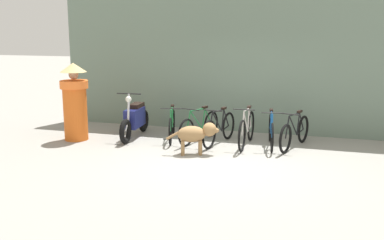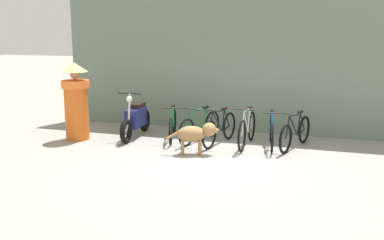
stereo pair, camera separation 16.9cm
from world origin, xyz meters
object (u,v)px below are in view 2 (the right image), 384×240
(bicycle_2, at_px, (220,129))
(bicycle_0, at_px, (173,125))
(bicycle_5, at_px, (295,133))
(motorcycle, at_px, (136,119))
(bicycle_4, at_px, (272,131))
(stray_dog, at_px, (196,134))
(bicycle_1, at_px, (200,127))
(bicycle_3, at_px, (247,130))
(person_in_robes, at_px, (76,100))

(bicycle_2, bearing_deg, bicycle_0, -83.64)
(bicycle_5, distance_m, motorcycle, 3.72)
(bicycle_4, relative_size, stray_dog, 1.51)
(bicycle_1, height_order, stray_dog, bicycle_1)
(bicycle_1, xyz_separation_m, bicycle_4, (1.63, 0.00, 0.01))
(bicycle_1, xyz_separation_m, stray_dog, (0.23, -1.06, 0.09))
(bicycle_0, height_order, bicycle_3, bicycle_3)
(bicycle_4, bearing_deg, motorcycle, -98.16)
(bicycle_2, bearing_deg, bicycle_3, 101.48)
(bicycle_0, distance_m, person_in_robes, 2.31)
(stray_dog, bearing_deg, motorcycle, 132.34)
(bicycle_3, height_order, person_in_robes, person_in_robes)
(bicycle_2, height_order, stray_dog, bicycle_2)
(bicycle_3, bearing_deg, motorcycle, -89.61)
(bicycle_1, distance_m, bicycle_5, 2.14)
(bicycle_1, xyz_separation_m, motorcycle, (-1.58, -0.06, 0.09))
(bicycle_0, distance_m, bicycle_3, 1.78)
(bicycle_0, xyz_separation_m, bicycle_1, (0.67, -0.02, 0.00))
(bicycle_2, relative_size, person_in_robes, 0.92)
(bicycle_5, height_order, motorcycle, motorcycle)
(bicycle_2, height_order, bicycle_3, bicycle_3)
(bicycle_0, bearing_deg, bicycle_1, 72.68)
(stray_dog, relative_size, person_in_robes, 0.59)
(bicycle_1, distance_m, motorcycle, 1.58)
(bicycle_4, distance_m, motorcycle, 3.21)
(person_in_robes, bearing_deg, bicycle_1, -157.29)
(bicycle_2, height_order, motorcycle, motorcycle)
(bicycle_0, distance_m, motorcycle, 0.91)
(bicycle_0, bearing_deg, stray_dog, 24.30)
(bicycle_5, bearing_deg, stray_dog, -43.36)
(stray_dog, bearing_deg, person_in_robes, 153.78)
(bicycle_0, height_order, bicycle_5, bicycle_5)
(bicycle_0, relative_size, bicycle_5, 1.00)
(bicycle_1, distance_m, bicycle_2, 0.49)
(bicycle_2, distance_m, bicycle_5, 1.65)
(bicycle_3, xyz_separation_m, motorcycle, (-2.68, 0.03, 0.07))
(bicycle_3, distance_m, person_in_robes, 3.99)
(bicycle_3, relative_size, motorcycle, 0.94)
(bicycle_5, height_order, stray_dog, bicycle_5)
(bicycle_1, xyz_separation_m, bicycle_3, (1.11, -0.09, 0.03))
(bicycle_1, distance_m, bicycle_4, 1.63)
(bicycle_0, relative_size, motorcycle, 0.89)
(bicycle_4, height_order, bicycle_5, bicycle_4)
(bicycle_0, relative_size, bicycle_3, 0.95)
(bicycle_2, bearing_deg, bicycle_4, 106.06)
(person_in_robes, bearing_deg, motorcycle, -144.40)
(motorcycle, bearing_deg, bicycle_0, 90.94)
(bicycle_4, bearing_deg, bicycle_3, -89.51)
(bicycle_1, bearing_deg, bicycle_4, 105.97)
(bicycle_5, xyz_separation_m, person_in_robes, (-4.93, -0.71, 0.59))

